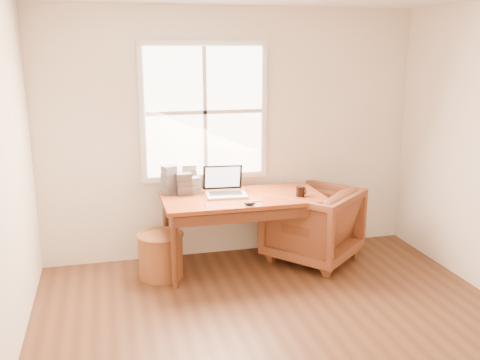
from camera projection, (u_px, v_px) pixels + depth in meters
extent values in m
cube|color=silver|center=(232.00, 134.00, 5.63)|extent=(4.00, 0.02, 2.60)
cube|color=silver|center=(204.00, 112.00, 5.46)|extent=(1.32, 0.05, 1.42)
cube|color=white|center=(205.00, 112.00, 5.43)|extent=(1.20, 0.02, 1.30)
cube|color=silver|center=(205.00, 112.00, 5.42)|extent=(0.04, 0.02, 1.30)
cube|color=silver|center=(205.00, 112.00, 5.42)|extent=(1.20, 0.02, 0.04)
cube|color=brown|center=(243.00, 198.00, 5.34)|extent=(1.60, 0.80, 0.04)
imported|color=brown|center=(312.00, 224.00, 5.60)|extent=(1.19, 1.19, 0.78)
cylinder|color=brown|center=(161.00, 256.00, 5.21)|extent=(0.55, 0.55, 0.43)
ellipsoid|color=black|center=(249.00, 203.00, 5.01)|extent=(0.12, 0.10, 0.04)
cylinder|color=black|center=(300.00, 191.00, 5.31)|extent=(0.11, 0.11, 0.10)
cube|color=silver|center=(189.00, 178.00, 5.48)|extent=(0.15, 0.14, 0.28)
cube|color=#242429|center=(184.00, 184.00, 5.35)|extent=(0.15, 0.14, 0.22)
cube|color=#90919C|center=(169.00, 180.00, 5.37)|extent=(0.16, 0.16, 0.29)
cube|color=#B5B9C1|center=(193.00, 185.00, 5.41)|extent=(0.15, 0.14, 0.17)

